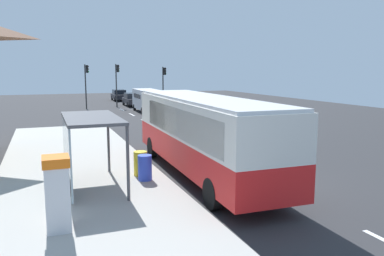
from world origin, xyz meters
name	(u,v)px	position (x,y,z in m)	size (l,w,h in m)	color
ground_plane	(158,130)	(0.00, 14.00, -0.02)	(56.00, 92.00, 0.04)	#2D2D30
sidewalk_platform	(83,183)	(-6.40, 2.00, 0.09)	(6.20, 30.00, 0.18)	#ADAAA3
lane_stripe_seg_1	(281,189)	(0.25, -1.00, 0.01)	(0.16, 2.20, 0.01)	silver
lane_stripe_seg_2	(221,159)	(0.25, 4.00, 0.01)	(0.16, 2.20, 0.01)	silver
lane_stripe_seg_3	(186,141)	(0.25, 9.00, 0.01)	(0.16, 2.20, 0.01)	silver
lane_stripe_seg_4	(162,129)	(0.25, 14.00, 0.01)	(0.16, 2.20, 0.01)	silver
lane_stripe_seg_5	(145,121)	(0.25, 19.00, 0.01)	(0.16, 2.20, 0.01)	silver
lane_stripe_seg_6	(132,115)	(0.25, 24.00, 0.01)	(0.16, 2.20, 0.01)	silver
lane_stripe_seg_7	(122,110)	(0.25, 29.00, 0.01)	(0.16, 2.20, 0.01)	silver
bus	(202,131)	(-1.71, 1.72, 1.84)	(2.74, 11.06, 3.21)	red
white_van	(147,99)	(2.20, 25.61, 1.34)	(2.15, 5.25, 2.30)	silver
sedan_near	(132,99)	(2.30, 32.86, 0.79)	(1.92, 4.44, 1.52)	black
sedan_far	(119,95)	(2.30, 41.29, 0.79)	(1.94, 4.45, 1.52)	black
ticket_machine	(57,193)	(-7.40, -2.31, 1.17)	(0.66, 0.76, 1.94)	silver
recycling_bin_blue	(145,168)	(-4.20, 1.33, 0.66)	(0.52, 0.52, 0.95)	blue
recycling_bin_yellow	(140,163)	(-4.20, 2.03, 0.66)	(0.52, 0.52, 0.95)	yellow
traffic_light_near_side	(164,80)	(5.50, 30.50, 3.08)	(0.49, 0.28, 4.60)	#2D2D2D
traffic_light_far_side	(86,79)	(-3.10, 31.30, 3.23)	(0.49, 0.28, 4.85)	#2D2D2D
traffic_light_median	(117,79)	(0.40, 32.10, 3.27)	(0.49, 0.28, 4.92)	#2D2D2D
bus_shelter	(83,134)	(-6.41, 1.17, 2.10)	(1.80, 4.00, 2.50)	#4C4C51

